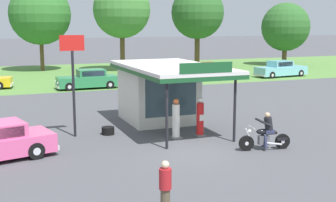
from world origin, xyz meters
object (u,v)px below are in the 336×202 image
parked_car_second_row_spare (88,80)px  parked_car_back_row_far_left (208,71)px  motorcycle_with_rider (266,134)px  parked_car_back_row_centre_right (281,69)px  gas_pump_offside (200,119)px  gas_pump_nearside (176,121)px  bystander_admiring_sedan (165,188)px  parked_car_back_row_right (158,75)px  spare_tire_stack (108,131)px  roadside_pole_sign (73,68)px

parked_car_second_row_spare → parked_car_back_row_far_left: size_ratio=0.93×
motorcycle_with_rider → parked_car_back_row_centre_right: 27.07m
gas_pump_offside → parked_car_back_row_far_left: size_ratio=0.34×
gas_pump_nearside → bystander_admiring_sedan: gas_pump_nearside is taller
motorcycle_with_rider → parked_car_back_row_right: 21.97m
bystander_admiring_sedan → spare_tire_stack: bearing=85.2°
parked_car_back_row_centre_right → spare_tire_stack: 27.34m
motorcycle_with_rider → spare_tire_stack: size_ratio=3.68×
parked_car_back_row_right → roadside_pole_sign: size_ratio=1.21×
parked_car_back_row_centre_right → bystander_admiring_sedan: bearing=-130.4°
gas_pump_offside → parked_car_back_row_right: size_ratio=0.33×
gas_pump_offside → parked_car_back_row_right: gas_pump_offside is taller
parked_car_back_row_centre_right → parked_car_back_row_far_left: bearing=164.8°
parked_car_second_row_spare → roadside_pole_sign: bearing=-103.8°
parked_car_second_row_spare → spare_tire_stack: size_ratio=8.40×
parked_car_back_row_right → parked_car_back_row_centre_right: bearing=-0.1°
parked_car_back_row_far_left → parked_car_back_row_centre_right: bearing=-15.2°
parked_car_second_row_spare → bystander_admiring_sedan: bystander_admiring_sedan is taller
gas_pump_nearside → motorcycle_with_rider: gas_pump_nearside is taller
gas_pump_nearside → parked_car_back_row_centre_right: 26.59m
motorcycle_with_rider → parked_car_back_row_far_left: (9.11, 23.62, 0.01)m
motorcycle_with_rider → parked_car_back_row_far_left: motorcycle_with_rider is taller
roadside_pole_sign → gas_pump_offside: bearing=-21.4°
motorcycle_with_rider → spare_tire_stack: motorcycle_with_rider is taller
gas_pump_nearside → parked_car_back_row_centre_right: (18.94, 18.66, -0.13)m
parked_car_second_row_spare → roadside_pole_sign: size_ratio=1.08×
roadside_pole_sign → parked_car_back_row_right: bearing=58.3°
parked_car_second_row_spare → motorcycle_with_rider: bearing=-81.2°
gas_pump_nearside → parked_car_back_row_right: (6.06, 18.68, -0.18)m
parked_car_back_row_right → roadside_pole_sign: (-10.25, -16.57, 2.53)m
gas_pump_offside → motorcycle_with_rider: 3.42m
gas_pump_nearside → bystander_admiring_sedan: (-3.49, -7.65, -0.02)m
parked_car_back_row_far_left → parked_car_back_row_centre_right: size_ratio=0.96×
parked_car_back_row_centre_right → roadside_pole_sign: roadside_pole_sign is taller
bystander_admiring_sedan → roadside_pole_sign: bearing=94.1°
parked_car_back_row_centre_right → bystander_admiring_sedan: (-22.43, -26.32, 0.11)m
gas_pump_nearside → gas_pump_offside: size_ratio=1.00×
parked_car_back_row_far_left → spare_tire_stack: size_ratio=9.04×
parked_car_back_row_far_left → parked_car_back_row_centre_right: parked_car_back_row_centre_right is taller
parked_car_second_row_spare → parked_car_back_row_centre_right: 19.38m
parked_car_second_row_spare → gas_pump_offside: bearing=-84.7°
parked_car_back_row_centre_right → roadside_pole_sign: bearing=-144.4°
gas_pump_offside → parked_car_back_row_right: (4.85, 18.68, -0.18)m
parked_car_back_row_far_left → roadside_pole_sign: bearing=-131.0°
gas_pump_nearside → roadside_pole_sign: bearing=153.2°
motorcycle_with_rider → gas_pump_offside: bearing=117.0°
parked_car_back_row_far_left → roadside_pole_sign: 24.60m
gas_pump_nearside → parked_car_second_row_spare: gas_pump_nearside is taller
parked_car_back_row_centre_right → bystander_admiring_sedan: size_ratio=3.59×
parked_car_back_row_far_left → parked_car_back_row_right: 6.11m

